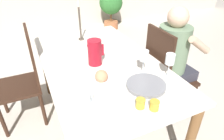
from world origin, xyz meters
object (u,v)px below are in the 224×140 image
object	(u,v)px
wine_glass_juice	(170,60)
bread_plate	(101,78)
chair_opposite	(24,78)
potted_plant	(111,5)
chair_person_side	(165,74)
jam_jar_amber	(154,105)
wine_glass_water	(144,57)
person_seated	(174,55)
serving_tray	(146,85)
red_pitcher	(95,52)
candlestick_tall	(80,25)
jam_jar_red	(140,103)
teacup_near_person	(85,99)

from	to	relation	value
wine_glass_juice	bread_plate	world-z (taller)	wine_glass_juice
chair_opposite	potted_plant	size ratio (longest dim) A/B	1.18
chair_person_side	jam_jar_amber	bearing A→B (deg)	-44.15
wine_glass_water	person_seated	bearing A→B (deg)	23.09
chair_person_side	serving_tray	bearing A→B (deg)	-52.73
chair_person_side	wine_glass_water	world-z (taller)	chair_person_side
red_pitcher	candlestick_tall	xyz separation A→B (m)	(0.05, 0.56, 0.05)
chair_person_side	chair_opposite	xyz separation A→B (m)	(-1.30, 0.51, 0.00)
person_seated	jam_jar_red	size ratio (longest dim) A/B	18.82
chair_opposite	serving_tray	size ratio (longest dim) A/B	3.51
chair_person_side	chair_opposite	distance (m)	1.39
wine_glass_water	potted_plant	xyz separation A→B (m)	(1.03, 2.91, -0.36)
chair_opposite	candlestick_tall	bearing A→B (deg)	-78.14
serving_tray	candlestick_tall	size ratio (longest dim) A/B	0.70
red_pitcher	teacup_near_person	size ratio (longest dim) A/B	1.67
teacup_near_person	candlestick_tall	size ratio (longest dim) A/B	0.33
red_pitcher	chair_opposite	bearing A→B (deg)	144.65
person_seated	red_pitcher	world-z (taller)	person_seated
serving_tray	potted_plant	distance (m)	3.29
wine_glass_juice	serving_tray	bearing A→B (deg)	-167.38
chair_person_side	potted_plant	distance (m)	2.78
red_pitcher	potted_plant	bearing A→B (deg)	63.21
candlestick_tall	chair_person_side	bearing A→B (deg)	-44.60
candlestick_tall	wine_glass_water	bearing A→B (deg)	-73.78
bread_plate	jam_jar_red	bearing A→B (deg)	-72.87
chair_person_side	red_pitcher	distance (m)	0.79
jam_jar_red	candlestick_tall	world-z (taller)	candlestick_tall
serving_tray	bread_plate	xyz separation A→B (m)	(-0.26, 0.20, 0.01)
potted_plant	wine_glass_water	bearing A→B (deg)	-109.53
candlestick_tall	potted_plant	bearing A→B (deg)	58.26
jam_jar_amber	serving_tray	bearing A→B (deg)	69.72
teacup_near_person	jam_jar_amber	size ratio (longest dim) A/B	2.10
candlestick_tall	person_seated	bearing A→B (deg)	-39.91
chair_person_side	jam_jar_red	world-z (taller)	chair_person_side
wine_glass_water	potted_plant	size ratio (longest dim) A/B	0.23
serving_tray	jam_jar_red	world-z (taller)	jam_jar_red
person_seated	teacup_near_person	size ratio (longest dim) A/B	8.94
chair_person_side	wine_glass_juice	size ratio (longest dim) A/B	5.14
serving_tray	potted_plant	size ratio (longest dim) A/B	0.34
red_pitcher	jam_jar_amber	size ratio (longest dim) A/B	3.51
bread_plate	jam_jar_red	xyz separation A→B (m)	(0.11, -0.36, 0.01)
red_pitcher	jam_jar_red	bearing A→B (deg)	-84.37
jam_jar_amber	jam_jar_red	xyz separation A→B (m)	(-0.07, 0.05, 0.00)
red_pitcher	candlestick_tall	bearing A→B (deg)	85.27
wine_glass_juice	chair_person_side	bearing A→B (deg)	50.71
wine_glass_juice	candlestick_tall	world-z (taller)	candlestick_tall
chair_opposite	wine_glass_juice	distance (m)	1.38
jam_jar_amber	potted_plant	size ratio (longest dim) A/B	0.07
person_seated	serving_tray	xyz separation A→B (m)	(-0.59, -0.39, 0.07)
red_pitcher	bread_plate	bearing A→B (deg)	-100.53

